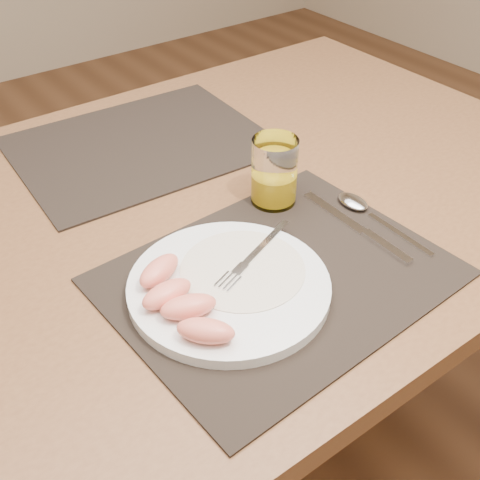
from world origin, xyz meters
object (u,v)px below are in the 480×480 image
object	(u,v)px
spoon	(360,206)
knife	(364,232)
placemat_near	(278,276)
plate	(229,287)
table	(198,243)
placemat_far	(141,145)
fork	(250,260)
juice_glass	(274,175)

from	to	relation	value
spoon	knife	bearing A→B (deg)	-129.43
placemat_near	plate	bearing A→B (deg)	168.81
knife	table	bearing A→B (deg)	125.07
placemat_far	knife	xyz separation A→B (m)	(0.13, -0.44, 0.00)
knife	spoon	size ratio (longest dim) A/B	1.15
plate	fork	xyz separation A→B (m)	(0.05, 0.02, 0.01)
placemat_far	spoon	world-z (taller)	spoon
placemat_far	plate	distance (m)	0.44
spoon	juice_glass	size ratio (longest dim) A/B	1.74
spoon	juice_glass	xyz separation A→B (m)	(-0.09, 0.10, 0.04)
table	juice_glass	world-z (taller)	juice_glass
plate	spoon	distance (m)	0.28
fork	placemat_near	bearing A→B (deg)	-53.32
placemat_far	knife	size ratio (longest dim) A/B	2.04
plate	placemat_far	bearing A→B (deg)	76.36
table	fork	world-z (taller)	fork
plate	placemat_near	bearing A→B (deg)	-11.19
juice_glass	placemat_near	bearing A→B (deg)	-126.72
fork	spoon	bearing A→B (deg)	3.33
fork	table	bearing A→B (deg)	80.20
placemat_far	table	bearing A→B (deg)	-95.86
placemat_far	spoon	xyz separation A→B (m)	(0.17, -0.39, 0.01)
fork	knife	world-z (taller)	fork
fork	placemat_far	bearing A→B (deg)	82.32
plate	knife	size ratio (longest dim) A/B	1.23
table	placemat_near	distance (m)	0.24
knife	placemat_near	bearing A→B (deg)	179.07
fork	spoon	size ratio (longest dim) A/B	0.88
knife	spoon	xyz separation A→B (m)	(0.04, 0.05, 0.00)
table	knife	size ratio (longest dim) A/B	6.36
placemat_far	knife	distance (m)	0.46
spoon	fork	bearing A→B (deg)	-176.67
table	knife	xyz separation A→B (m)	(0.16, -0.22, 0.09)
plate	spoon	bearing A→B (deg)	6.63
placemat_far	juice_glass	bearing A→B (deg)	-74.73
table	spoon	size ratio (longest dim) A/B	7.32
table	fork	bearing A→B (deg)	-99.80
placemat_near	juice_glass	distance (m)	0.19
table	fork	xyz separation A→B (m)	(-0.03, -0.19, 0.11)
placemat_near	knife	distance (m)	0.16
juice_glass	knife	bearing A→B (deg)	-70.24
table	plate	bearing A→B (deg)	-111.44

